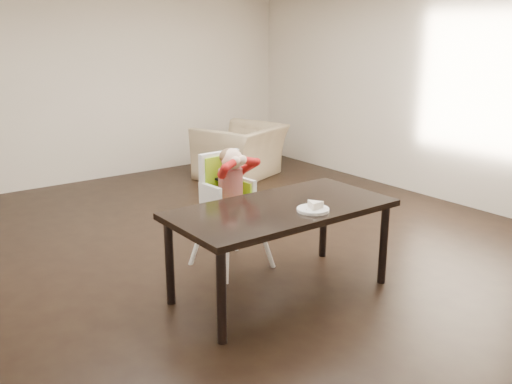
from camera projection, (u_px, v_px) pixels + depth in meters
ground at (245, 248)px, 5.68m from camera, size 7.00×7.00×0.00m
room_walls at (244, 57)px, 5.17m from camera, size 6.02×7.02×2.71m
dining_table at (281, 216)px, 4.55m from camera, size 1.80×0.90×0.75m
high_chair at (229, 184)px, 5.06m from camera, size 0.49×0.49×1.11m
plate at (314, 208)px, 4.40m from camera, size 0.33×0.33×0.07m
armchair at (241, 143)px, 8.28m from camera, size 1.35×1.11×1.01m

